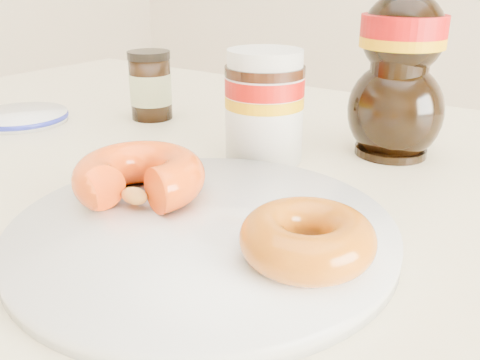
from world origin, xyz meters
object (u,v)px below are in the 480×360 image
Objects in this scene: syrup_bottle at (400,62)px; blue_rim_saucer at (21,117)px; donut_bitten at (139,177)px; nutella_jar at (264,102)px; dining_table at (241,262)px; donut_whole at (307,238)px; plate at (203,231)px; dark_jar at (151,86)px.

blue_rim_saucer is at bearing -160.24° from syrup_bottle.
nutella_jar is (0.01, 0.18, 0.03)m from donut_bitten.
donut_bitten is at bearing -111.53° from dining_table.
dining_table is at bearing 140.94° from donut_whole.
donut_whole is at bearing -39.06° from dining_table.
dark_jar is at bearing 140.38° from plate.
donut_whole reaches higher than plate.
nutella_jar is 1.29× the size of dark_jar.
donut_whole is 0.25m from nutella_jar.
blue_rim_saucer is at bearing -178.13° from donut_bitten.
plate reaches higher than blue_rim_saucer.
donut_whole is at bearing -13.14° from blue_rim_saucer.
dark_jar is at bearing 147.78° from donut_whole.
donut_whole is 0.77× the size of nutella_jar.
syrup_bottle reaches higher than plate.
dining_table is 15.11× the size of donut_whole.
donut_bitten is at bearing 174.64° from plate.
nutella_jar reaches higher than donut_whole.
donut_bitten is 0.37m from blue_rim_saucer.
donut_bitten is 0.31m from syrup_bottle.
donut_bitten is 1.22× the size of donut_whole.
donut_bitten is 0.17m from donut_whole.
dark_jar is (-0.38, 0.24, 0.01)m from donut_whole.
blue_rim_saucer is at bearing 177.76° from dining_table.
plate is at bearing -39.62° from dark_jar.
donut_bitten is 1.21× the size of dark_jar.
plate is at bearing -15.69° from blue_rim_saucer.
plate is at bearing -70.48° from dining_table.
dark_jar reaches higher than dining_table.
donut_whole is at bearing -1.00° from plate.
nutella_jar is at bearing 109.30° from dining_table.
dark_jar is (-0.21, 0.23, 0.01)m from donut_bitten.
dark_jar is (-0.22, 0.05, -0.02)m from nutella_jar.
plate is 1.45× the size of syrup_bottle.
plate is 0.21m from nutella_jar.
dining_table is 6.71× the size of syrup_bottle.
syrup_bottle is at bearing 99.81° from donut_whole.
blue_rim_saucer is (-0.13, -0.12, -0.04)m from dark_jar.
dining_table is 12.43× the size of donut_bitten.
donut_bitten reaches higher than dining_table.
nutella_jar is at bearing -137.81° from syrup_bottle.
blue_rim_saucer is at bearing 166.86° from donut_whole.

